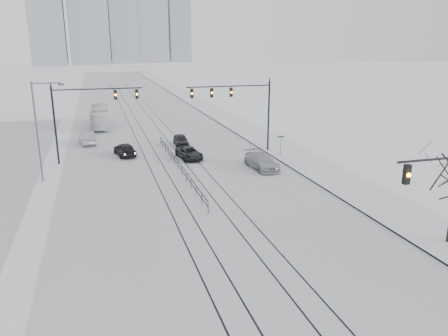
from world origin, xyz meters
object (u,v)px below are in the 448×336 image
at_px(sedan_sb_inner, 125,149).
at_px(sedan_sb_outer, 87,138).
at_px(sedan_nb_right, 262,161).
at_px(sedan_nb_far, 181,140).
at_px(sedan_nb_front, 189,153).
at_px(box_truck, 100,117).

height_order(sedan_sb_inner, sedan_sb_outer, sedan_sb_outer).
relative_size(sedan_nb_right, sedan_nb_far, 1.30).
bearing_deg(sedan_nb_right, sedan_nb_front, 131.44).
bearing_deg(sedan_nb_front, sedan_sb_outer, 128.20).
height_order(sedan_sb_outer, sedan_nb_far, sedan_sb_outer).
xyz_separation_m(sedan_sb_inner, sedan_sb_outer, (-4.08, 7.41, 0.03)).
distance_m(sedan_nb_right, box_truck, 31.82).
bearing_deg(sedan_nb_far, sedan_sb_outer, 162.36).
relative_size(sedan_sb_outer, box_truck, 0.43).
bearing_deg(box_truck, sedan_sb_outer, 82.27).
bearing_deg(box_truck, sedan_sb_inner, 98.03).
relative_size(sedan_sb_outer, sedan_nb_far, 1.17).
xyz_separation_m(sedan_sb_outer, sedan_nb_front, (10.72, -10.65, -0.15)).
bearing_deg(sedan_nb_front, box_truck, 104.99).
distance_m(sedan_sb_inner, sedan_nb_front, 7.38).
xyz_separation_m(sedan_nb_far, box_truck, (-9.26, 15.64, 0.83)).
relative_size(sedan_nb_front, sedan_nb_right, 0.86).
bearing_deg(sedan_nb_far, box_truck, 123.61).
bearing_deg(sedan_sb_outer, sedan_nb_right, 127.10).
height_order(sedan_nb_front, sedan_nb_right, sedan_nb_right).
bearing_deg(sedan_nb_far, sedan_nb_front, -89.92).
xyz_separation_m(sedan_sb_outer, box_truck, (1.78, 11.48, 0.74)).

